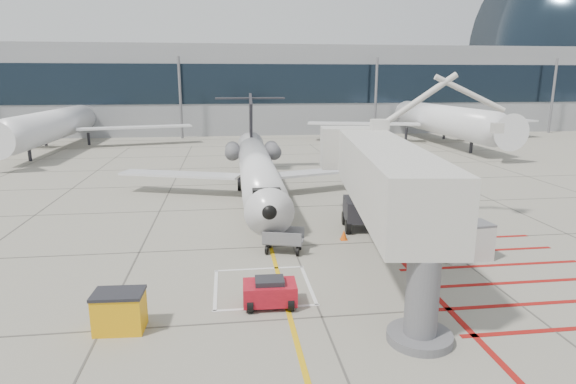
{
  "coord_description": "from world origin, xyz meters",
  "views": [
    {
      "loc": [
        -3.35,
        -20.18,
        8.69
      ],
      "look_at": [
        0.0,
        6.0,
        2.5
      ],
      "focal_mm": 30.0,
      "sensor_mm": 36.0,
      "label": 1
    }
  ],
  "objects": [
    {
      "name": "ground_plane",
      "position": [
        0.0,
        0.0,
        0.0
      ],
      "size": [
        260.0,
        260.0,
        0.0
      ],
      "primitive_type": "plane",
      "color": "gray",
      "rests_on": "ground"
    },
    {
      "name": "regional_jet",
      "position": [
        -1.19,
        12.85,
        3.6
      ],
      "size": [
        22.19,
        27.8,
        7.21
      ],
      "primitive_type": null,
      "rotation": [
        0.0,
        0.0,
        -0.01
      ],
      "color": "silver",
      "rests_on": "ground_plane"
    },
    {
      "name": "jet_bridge",
      "position": [
        3.81,
        0.45,
        3.84
      ],
      "size": [
        11.45,
        20.18,
        7.67
      ],
      "primitive_type": null,
      "rotation": [
        0.0,
        0.0,
        -0.13
      ],
      "color": "silver",
      "rests_on": "ground_plane"
    },
    {
      "name": "pushback_tug",
      "position": [
        -1.85,
        -2.81,
        0.61
      ],
      "size": [
        2.12,
        1.36,
        1.21
      ],
      "primitive_type": null,
      "rotation": [
        0.0,
        0.0,
        -0.03
      ],
      "color": "#AF1020",
      "rests_on": "ground_plane"
    },
    {
      "name": "spill_bin",
      "position": [
        -7.28,
        -4.01,
        0.73
      ],
      "size": [
        1.75,
        1.21,
        1.47
      ],
      "primitive_type": null,
      "rotation": [
        0.0,
        0.0,
        -0.05
      ],
      "color": "#E59E0C",
      "rests_on": "ground_plane"
    },
    {
      "name": "baggage_cart",
      "position": [
        -0.59,
        3.16,
        0.63
      ],
      "size": [
        2.28,
        1.78,
        1.27
      ],
      "primitive_type": null,
      "rotation": [
        0.0,
        0.0,
        -0.29
      ],
      "color": "slate",
      "rests_on": "ground_plane"
    },
    {
      "name": "ground_power_unit",
      "position": [
        8.26,
        1.06,
        0.92
      ],
      "size": [
        2.44,
        1.58,
        1.83
      ],
      "primitive_type": null,
      "rotation": [
        0.0,
        0.0,
        0.1
      ],
      "color": "silver",
      "rests_on": "ground_plane"
    },
    {
      "name": "cone_nose",
      "position": [
        -0.8,
        7.57,
        0.26
      ],
      "size": [
        0.38,
        0.38,
        0.52
      ],
      "primitive_type": "cone",
      "color": "#F4560C",
      "rests_on": "ground_plane"
    },
    {
      "name": "cone_side",
      "position": [
        2.95,
        4.63,
        0.28
      ],
      "size": [
        0.41,
        0.41,
        0.57
      ],
      "primitive_type": "cone",
      "color": "#DC500B",
      "rests_on": "ground_plane"
    },
    {
      "name": "terminal_building",
      "position": [
        10.0,
        70.0,
        7.0
      ],
      "size": [
        180.0,
        28.0,
        14.0
      ],
      "primitive_type": "cube",
      "color": "gray",
      "rests_on": "ground_plane"
    },
    {
      "name": "terminal_glass_band",
      "position": [
        10.0,
        55.95,
        8.0
      ],
      "size": [
        180.0,
        0.1,
        6.0
      ],
      "primitive_type": "cube",
      "color": "black",
      "rests_on": "ground_plane"
    },
    {
      "name": "bg_aircraft_b",
      "position": [
        -24.71,
        46.0,
        5.55
      ],
      "size": [
        33.3,
        36.99,
        11.1
      ],
      "primitive_type": null,
      "color": "silver",
      "rests_on": "ground_plane"
    },
    {
      "name": "bg_aircraft_c",
      "position": [
        25.89,
        46.0,
        5.89
      ],
      "size": [
        35.35,
        39.28,
        11.78
      ],
      "primitive_type": null,
      "color": "silver",
      "rests_on": "ground_plane"
    }
  ]
}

